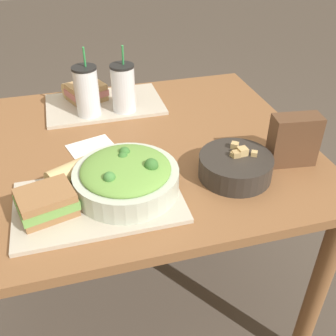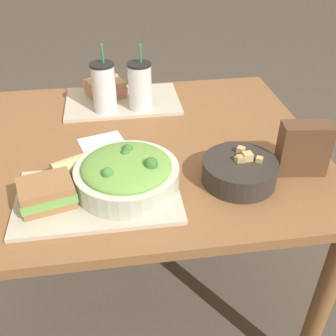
# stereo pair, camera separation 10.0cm
# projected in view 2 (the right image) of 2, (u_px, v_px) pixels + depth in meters

# --- Properties ---
(ground_plane) EXTENTS (12.00, 12.00, 0.00)m
(ground_plane) POSITION_uv_depth(u_px,v_px,m) (135.00, 293.00, 1.68)
(ground_plane) COLOR #4C4238
(dining_table) EXTENTS (1.23, 0.95, 0.75)m
(dining_table) POSITION_uv_depth(u_px,v_px,m) (125.00, 170.00, 1.31)
(dining_table) COLOR brown
(dining_table) RESTS_ON ground_plane
(tray_near) EXTENTS (0.43, 0.27, 0.01)m
(tray_near) POSITION_uv_depth(u_px,v_px,m) (99.00, 196.00, 1.03)
(tray_near) COLOR #BCB29E
(tray_near) RESTS_ON dining_table
(tray_far) EXTENTS (0.43, 0.27, 0.01)m
(tray_far) POSITION_uv_depth(u_px,v_px,m) (123.00, 101.00, 1.50)
(tray_far) COLOR #BCB29E
(tray_far) RESTS_ON dining_table
(salad_bowl) EXTENTS (0.28, 0.28, 0.10)m
(salad_bowl) POSITION_uv_depth(u_px,v_px,m) (126.00, 173.00, 1.03)
(salad_bowl) COLOR beige
(salad_bowl) RESTS_ON tray_near
(soup_bowl) EXTENTS (0.21, 0.21, 0.09)m
(soup_bowl) POSITION_uv_depth(u_px,v_px,m) (240.00, 170.00, 1.08)
(soup_bowl) COLOR #2D2823
(soup_bowl) RESTS_ON dining_table
(sandwich_near) EXTENTS (0.16, 0.14, 0.06)m
(sandwich_near) POSITION_uv_depth(u_px,v_px,m) (47.00, 193.00, 0.98)
(sandwich_near) COLOR olive
(sandwich_near) RESTS_ON tray_near
(baguette_near) EXTENTS (0.15, 0.11, 0.06)m
(baguette_near) POSITION_uv_depth(u_px,v_px,m) (77.00, 166.00, 1.09)
(baguette_near) COLOR tan
(baguette_near) RESTS_ON tray_near
(sandwich_far) EXTENTS (0.16, 0.16, 0.06)m
(sandwich_far) POSITION_uv_depth(u_px,v_px,m) (106.00, 89.00, 1.50)
(sandwich_far) COLOR tan
(sandwich_far) RESTS_ON tray_far
(baguette_far) EXTENTS (0.15, 0.10, 0.06)m
(baguette_far) POSITION_uv_depth(u_px,v_px,m) (102.00, 83.00, 1.55)
(baguette_far) COLOR tan
(baguette_far) RESTS_ON tray_far
(drink_cup_dark) EXTENTS (0.08, 0.08, 0.24)m
(drink_cup_dark) POSITION_uv_depth(u_px,v_px,m) (104.00, 89.00, 1.38)
(drink_cup_dark) COLOR silver
(drink_cup_dark) RESTS_ON tray_far
(drink_cup_red) EXTENTS (0.08, 0.08, 0.24)m
(drink_cup_red) POSITION_uv_depth(u_px,v_px,m) (140.00, 88.00, 1.39)
(drink_cup_red) COLOR silver
(drink_cup_red) RESTS_ON tray_far
(chip_bag) EXTENTS (0.14, 0.08, 0.15)m
(chip_bag) POSITION_uv_depth(u_px,v_px,m) (304.00, 149.00, 1.09)
(chip_bag) COLOR brown
(chip_bag) RESTS_ON dining_table
(napkin_folded) EXTENTS (0.16, 0.13, 0.00)m
(napkin_folded) POSITION_uv_depth(u_px,v_px,m) (102.00, 142.00, 1.26)
(napkin_folded) COLOR white
(napkin_folded) RESTS_ON dining_table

